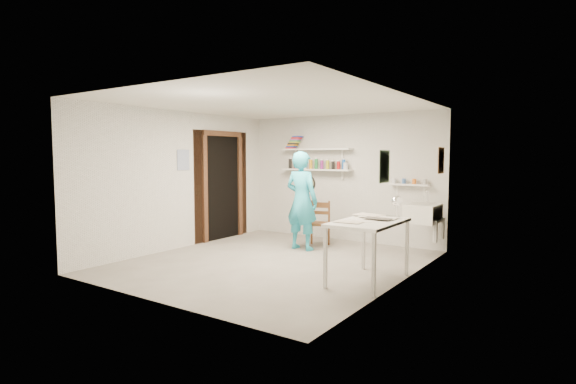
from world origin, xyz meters
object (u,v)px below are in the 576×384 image
Objects in this scene: man at (302,201)px; desk_lamp at (397,201)px; belfast_sink at (423,213)px; wooden_chair at (319,224)px; work_table at (368,251)px; wall_clock at (308,184)px.

man is 11.42× the size of desk_lamp.
belfast_sink reaches higher than wooden_chair.
belfast_sink is at bearing 93.52° from desk_lamp.
wooden_chair reaches higher than work_table.
belfast_sink is 0.35× the size of man.
wooden_chair is 5.48× the size of desk_lamp.
work_table is 0.80m from desk_lamp.
wooden_chair is 2.34m from work_table.
desk_lamp is (2.00, -0.97, -0.12)m from wall_clock.
wooden_chair is 2.28m from desk_lamp.
belfast_sink is at bearing -9.45° from wooden_chair.
wooden_chair is 0.68× the size of work_table.
wall_clock is at bearing -166.94° from belfast_sink.
wall_clock is at bearing 154.17° from desk_lamp.
desk_lamp is at bearing -86.48° from belfast_sink.
man is at bearing 159.37° from desk_lamp.
work_table is (1.68, -1.63, -0.01)m from wooden_chair.
desk_lamp reaches higher than belfast_sink.
wall_clock is 2.05× the size of desk_lamp.
wooden_chair is (-1.79, -0.26, -0.29)m from belfast_sink.
man reaches higher than work_table.
man is 2.08× the size of wooden_chair.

